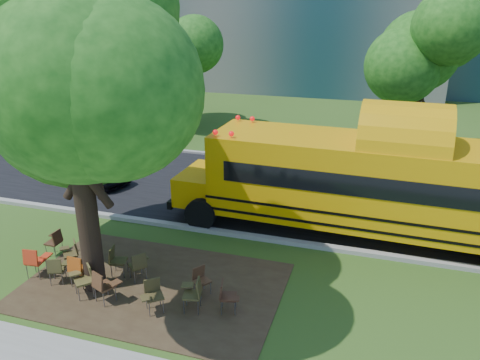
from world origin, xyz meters
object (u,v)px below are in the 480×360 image
(chair_10, at_px, (116,259))
(pedestrian_b, at_px, (3,115))
(chair_12, at_px, (200,278))
(bg_car_red, at_px, (96,142))
(chair_4, at_px, (103,284))
(school_bus, at_px, (393,185))
(chair_9, at_px, (72,251))
(chair_5, at_px, (153,293))
(chair_8, at_px, (55,240))
(main_tree, at_px, (70,80))
(pedestrian_a, at_px, (2,110))
(chair_7, at_px, (226,294))
(black_car, at_px, (89,168))
(chair_2, at_px, (57,268))
(chair_11, at_px, (139,263))
(chair_3, at_px, (85,277))
(chair_6, at_px, (194,291))
(chair_0, at_px, (35,259))
(chair_1, at_px, (79,268))

(chair_10, distance_m, pedestrian_b, 20.45)
(chair_12, relative_size, bg_car_red, 0.19)
(chair_4, bearing_deg, school_bus, 63.42)
(pedestrian_b, bearing_deg, chair_9, 36.82)
(chair_5, relative_size, chair_8, 1.03)
(school_bus, distance_m, bg_car_red, 15.58)
(school_bus, bearing_deg, main_tree, -143.09)
(chair_10, distance_m, chair_12, 2.60)
(school_bus, distance_m, pedestrian_a, 25.19)
(chair_10, height_order, chair_12, chair_10)
(chair_5, relative_size, chair_12, 1.10)
(chair_7, distance_m, chair_9, 5.07)
(chair_12, bearing_deg, chair_4, -28.80)
(chair_4, xyz_separation_m, black_car, (-5.44, 7.45, 0.08))
(main_tree, relative_size, chair_4, 9.86)
(chair_10, xyz_separation_m, pedestrian_a, (-16.26, 13.46, 0.42))
(black_car, xyz_separation_m, pedestrian_a, (-11.20, 7.26, 0.32))
(black_car, bearing_deg, chair_4, -129.62)
(school_bus, bearing_deg, pedestrian_b, 162.05)
(chair_2, xyz_separation_m, chair_10, (1.34, 0.84, 0.04))
(chair_11, bearing_deg, pedestrian_a, 90.80)
(chair_3, xyz_separation_m, chair_11, (1.00, 1.07, -0.03))
(chair_3, relative_size, chair_6, 1.02)
(chair_5, height_order, chair_8, chair_5)
(chair_9, xyz_separation_m, black_car, (-3.55, 6.15, 0.13))
(school_bus, relative_size, pedestrian_b, 8.64)
(chair_7, height_order, chair_8, chair_7)
(pedestrian_a, bearing_deg, chair_9, -133.48)
(main_tree, distance_m, chair_12, 5.92)
(chair_10, distance_m, pedestrian_a, 21.12)
(chair_12, distance_m, bg_car_red, 14.14)
(chair_5, distance_m, chair_8, 4.47)
(chair_0, relative_size, black_car, 0.25)
(chair_6, relative_size, chair_9, 1.08)
(chair_6, bearing_deg, chair_2, 76.68)
(chair_7, height_order, chair_9, chair_7)
(chair_0, xyz_separation_m, black_car, (-2.93, 6.95, 0.07))
(chair_8, distance_m, pedestrian_b, 18.31)
(chair_11, bearing_deg, black_car, 82.17)
(chair_6, height_order, pedestrian_a, pedestrian_a)
(chair_0, distance_m, chair_11, 2.95)
(pedestrian_b, bearing_deg, chair_11, 40.76)
(chair_3, relative_size, chair_7, 1.08)
(main_tree, bearing_deg, pedestrian_b, 138.68)
(main_tree, height_order, chair_6, main_tree)
(chair_3, distance_m, chair_7, 3.81)
(main_tree, height_order, pedestrian_b, main_tree)
(chair_3, distance_m, chair_6, 3.00)
(chair_3, height_order, bg_car_red, bg_car_red)
(chair_1, bearing_deg, bg_car_red, 124.40)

